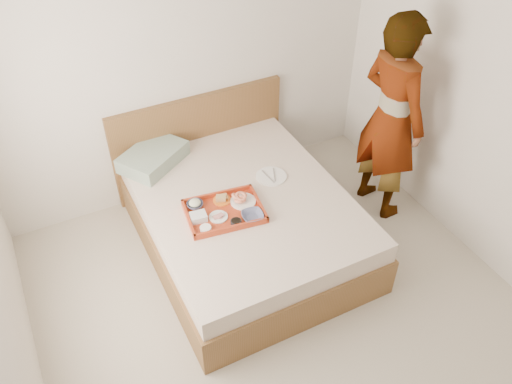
{
  "coord_description": "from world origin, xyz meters",
  "views": [
    {
      "loc": [
        -1.31,
        -1.89,
        3.33
      ],
      "look_at": [
        0.11,
        0.9,
        0.65
      ],
      "focal_mm": 37.13,
      "sensor_mm": 36.0,
      "label": 1
    }
  ],
  "objects": [
    {
      "name": "person",
      "position": [
        1.39,
        0.94,
        0.93
      ],
      "size": [
        0.5,
        0.71,
        1.85
      ],
      "primitive_type": "imported",
      "rotation": [
        0.0,
        0.0,
        1.66
      ],
      "color": "silver",
      "rests_on": "ground"
    },
    {
      "name": "prawn_plate",
      "position": [
        0.01,
        0.95,
        0.55
      ],
      "size": [
        0.23,
        0.23,
        0.01
      ],
      "primitive_type": "cylinder",
      "rotation": [
        0.0,
        0.0,
        -0.13
      ],
      "color": "white",
      "rests_on": "tray"
    },
    {
      "name": "bed",
      "position": [
        0.06,
        1.0,
        0.27
      ],
      "size": [
        1.65,
        2.0,
        0.53
      ],
      "primitive_type": "cube",
      "color": "brown",
      "rests_on": "ground"
    },
    {
      "name": "tray",
      "position": [
        -0.17,
        0.91,
        0.56
      ],
      "size": [
        0.64,
        0.5,
        0.05
      ],
      "primitive_type": "cube",
      "rotation": [
        0.0,
        0.0,
        -0.13
      ],
      "color": "#BA341E",
      "rests_on": "bed"
    },
    {
      "name": "meat_plate",
      "position": [
        -0.23,
        0.87,
        0.55
      ],
      "size": [
        0.16,
        0.16,
        0.01
      ],
      "primitive_type": "cylinder",
      "rotation": [
        0.0,
        0.0,
        -0.13
      ],
      "color": "white",
      "rests_on": "tray"
    },
    {
      "name": "ground",
      "position": [
        0.0,
        0.0,
        0.0
      ],
      "size": [
        3.5,
        4.0,
        0.01
      ],
      "primitive_type": "cube",
      "color": "#BBB09E",
      "rests_on": "ground"
    },
    {
      "name": "pillow",
      "position": [
        -0.45,
        1.77,
        0.6
      ],
      "size": [
        0.67,
        0.62,
        0.13
      ],
      "primitive_type": "cube",
      "rotation": [
        0.0,
        0.0,
        0.57
      ],
      "color": "gray",
      "rests_on": "bed"
    },
    {
      "name": "wall_back",
      "position": [
        0.0,
        2.0,
        1.3
      ],
      "size": [
        3.5,
        0.01,
        2.6
      ],
      "primitive_type": "cube",
      "color": "silver",
      "rests_on": "ground"
    },
    {
      "name": "sauce_dish",
      "position": [
        -0.14,
        0.75,
        0.56
      ],
      "size": [
        0.1,
        0.1,
        0.03
      ],
      "primitive_type": "cylinder",
      "rotation": [
        0.0,
        0.0,
        -0.13
      ],
      "color": "black",
      "rests_on": "tray"
    },
    {
      "name": "cheese_round",
      "position": [
        -0.37,
        0.79,
        0.56
      ],
      "size": [
        0.1,
        0.1,
        0.03
      ],
      "primitive_type": "cylinder",
      "rotation": [
        0.0,
        0.0,
        -0.13
      ],
      "color": "white",
      "rests_on": "tray"
    },
    {
      "name": "headboard",
      "position": [
        0.06,
        1.97,
        0.47
      ],
      "size": [
        1.65,
        0.06,
        0.95
      ],
      "primitive_type": "cube",
      "color": "brown",
      "rests_on": "ground"
    },
    {
      "name": "salad_bowl",
      "position": [
        -0.35,
        1.06,
        0.57
      ],
      "size": [
        0.15,
        0.15,
        0.04
      ],
      "primitive_type": "imported",
      "rotation": [
        0.0,
        0.0,
        -0.13
      ],
      "color": "#161A46",
      "rests_on": "tray"
    },
    {
      "name": "plastic_tub",
      "position": [
        -0.38,
        0.92,
        0.57
      ],
      "size": [
        0.14,
        0.12,
        0.05
      ],
      "primitive_type": "cube",
      "rotation": [
        0.0,
        0.0,
        -0.13
      ],
      "color": "silver",
      "rests_on": "tray"
    },
    {
      "name": "bread_plate",
      "position": [
        -0.13,
        1.04,
        0.55
      ],
      "size": [
        0.16,
        0.16,
        0.01
      ],
      "primitive_type": "cylinder",
      "rotation": [
        0.0,
        0.0,
        -0.13
      ],
      "color": "orange",
      "rests_on": "tray"
    },
    {
      "name": "dinner_plate",
      "position": [
        0.37,
        1.14,
        0.54
      ],
      "size": [
        0.31,
        0.31,
        0.01
      ],
      "primitive_type": "cylinder",
      "rotation": [
        0.0,
        0.0,
        -0.22
      ],
      "color": "white",
      "rests_on": "bed"
    },
    {
      "name": "navy_bowl_big",
      "position": [
        -0.0,
        0.75,
        0.57
      ],
      "size": [
        0.19,
        0.19,
        0.04
      ],
      "primitive_type": "imported",
      "rotation": [
        0.0,
        0.0,
        -0.13
      ],
      "color": "#161A46",
      "rests_on": "tray"
    }
  ]
}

